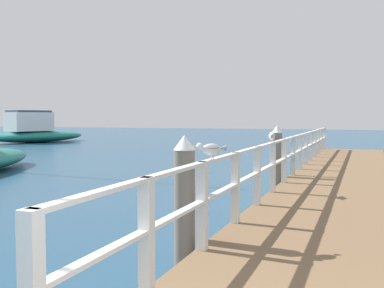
{
  "coord_description": "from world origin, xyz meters",
  "views": [
    {
      "loc": [
        0.52,
        -1.4,
        2.18
      ],
      "look_at": [
        -3.02,
        8.09,
        1.58
      ],
      "focal_mm": 43.17,
      "sensor_mm": 36.0,
      "label": 1
    }
  ],
  "objects_px": {
    "dock_piling_far": "(277,160)",
    "boat_2": "(36,132)",
    "seagull_background": "(272,136)",
    "dock_piling_near": "(184,207)",
    "seagull_foreground": "(211,149)"
  },
  "relations": [
    {
      "from": "dock_piling_far",
      "to": "boat_2",
      "type": "distance_m",
      "value": 30.84
    },
    {
      "from": "seagull_background",
      "to": "boat_2",
      "type": "xyz_separation_m",
      "value": [
        -24.32,
        22.23,
        -0.86
      ]
    },
    {
      "from": "dock_piling_far",
      "to": "seagull_background",
      "type": "xyz_separation_m",
      "value": [
        0.38,
        -2.78,
        0.79
      ]
    },
    {
      "from": "seagull_background",
      "to": "dock_piling_far",
      "type": "bearing_deg",
      "value": 86.2
    },
    {
      "from": "dock_piling_far",
      "to": "boat_2",
      "type": "bearing_deg",
      "value": 140.91
    },
    {
      "from": "dock_piling_far",
      "to": "seagull_background",
      "type": "bearing_deg",
      "value": -82.25
    },
    {
      "from": "dock_piling_far",
      "to": "boat_2",
      "type": "xyz_separation_m",
      "value": [
        -23.94,
        19.45,
        -0.07
      ]
    },
    {
      "from": "seagull_foreground",
      "to": "seagull_background",
      "type": "bearing_deg",
      "value": -48.13
    },
    {
      "from": "dock_piling_near",
      "to": "boat_2",
      "type": "bearing_deg",
      "value": 132.19
    },
    {
      "from": "boat_2",
      "to": "seagull_foreground",
      "type": "bearing_deg",
      "value": 148.5
    },
    {
      "from": "dock_piling_far",
      "to": "boat_2",
      "type": "relative_size",
      "value": 0.2
    },
    {
      "from": "dock_piling_near",
      "to": "seagull_foreground",
      "type": "xyz_separation_m",
      "value": [
        0.37,
        -0.01,
        0.79
      ]
    },
    {
      "from": "seagull_foreground",
      "to": "dock_piling_near",
      "type": "bearing_deg",
      "value": 39.9
    },
    {
      "from": "dock_piling_near",
      "to": "dock_piling_far",
      "type": "height_order",
      "value": "same"
    },
    {
      "from": "seagull_foreground",
      "to": "seagull_background",
      "type": "xyz_separation_m",
      "value": [
        0.0,
        4.2,
        0.0
      ]
    }
  ]
}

